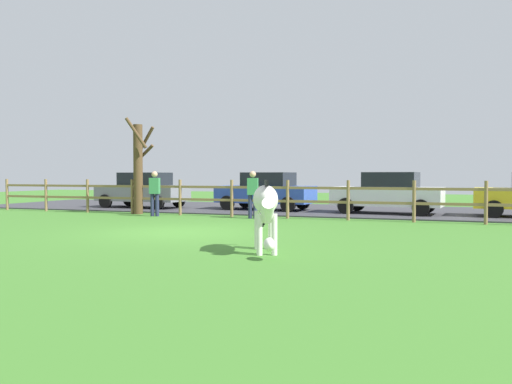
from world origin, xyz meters
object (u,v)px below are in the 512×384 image
object	(u,v)px
zebra	(266,205)
parked_car_grey	(143,190)
bare_tree	(138,166)
visitor_right_of_tree	(155,191)
visitor_left_of_tree	(253,192)
parked_car_white	(388,192)
parked_car_blue	(266,191)
crow_on_grass	(261,225)

from	to	relation	value
zebra	parked_car_grey	bearing A→B (deg)	132.04
bare_tree	parked_car_grey	size ratio (longest dim) A/B	0.90
bare_tree	visitor_right_of_tree	bearing A→B (deg)	-32.24
visitor_left_of_tree	visitor_right_of_tree	world-z (taller)	same
zebra	parked_car_white	bearing A→B (deg)	82.61
zebra	bare_tree	bearing A→B (deg)	135.69
parked_car_blue	visitor_right_of_tree	size ratio (longest dim) A/B	2.52
parked_car_grey	zebra	bearing A→B (deg)	-47.96
parked_car_blue	parked_car_white	world-z (taller)	same
parked_car_blue	visitor_left_of_tree	distance (m)	3.71
bare_tree	visitor_left_of_tree	distance (m)	4.94
bare_tree	zebra	size ratio (longest dim) A/B	2.01
bare_tree	zebra	xyz separation A→B (m)	(7.73, -7.54, -0.92)
bare_tree	zebra	bearing A→B (deg)	-44.31
parked_car_blue	bare_tree	bearing A→B (deg)	-141.66
crow_on_grass	visitor_right_of_tree	size ratio (longest dim) A/B	0.13
bare_tree	parked_car_white	distance (m)	9.56
parked_car_blue	visitor_left_of_tree	bearing A→B (deg)	-78.49
crow_on_grass	parked_car_white	size ratio (longest dim) A/B	0.05
crow_on_grass	parked_car_grey	bearing A→B (deg)	140.63
parked_car_blue	crow_on_grass	bearing A→B (deg)	-72.36
parked_car_white	visitor_right_of_tree	xyz separation A→B (m)	(-7.93, -3.57, 0.06)
parked_car_blue	parked_car_grey	xyz separation A→B (m)	(-5.62, -0.51, 0.00)
crow_on_grass	parked_car_grey	world-z (taller)	parked_car_grey
crow_on_grass	parked_car_grey	size ratio (longest dim) A/B	0.05
parked_car_blue	visitor_left_of_tree	world-z (taller)	visitor_left_of_tree
bare_tree	parked_car_white	size ratio (longest dim) A/B	0.88
parked_car_grey	crow_on_grass	bearing A→B (deg)	-39.37
zebra	visitor_right_of_tree	xyz separation A→B (m)	(-6.59, 6.82, -0.02)
parked_car_grey	visitor_right_of_tree	xyz separation A→B (m)	(2.67, -3.44, 0.06)
crow_on_grass	visitor_right_of_tree	xyz separation A→B (m)	(-5.15, 2.98, 0.78)
crow_on_grass	parked_car_white	xyz separation A→B (m)	(2.78, 6.55, 0.72)
zebra	parked_car_blue	bearing A→B (deg)	108.64
zebra	crow_on_grass	xyz separation A→B (m)	(-1.43, 3.85, -0.80)
bare_tree	crow_on_grass	bearing A→B (deg)	-30.42
parked_car_blue	parked_car_white	bearing A→B (deg)	-4.38
visitor_left_of_tree	parked_car_blue	bearing A→B (deg)	101.51
parked_car_white	visitor_left_of_tree	xyz separation A→B (m)	(-4.24, -3.26, 0.06)
crow_on_grass	parked_car_blue	xyz separation A→B (m)	(-2.20, 6.93, 0.72)
parked_car_blue	visitor_right_of_tree	bearing A→B (deg)	-126.73
parked_car_white	parked_car_grey	world-z (taller)	same
zebra	visitor_left_of_tree	xyz separation A→B (m)	(-2.89, 7.14, -0.02)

